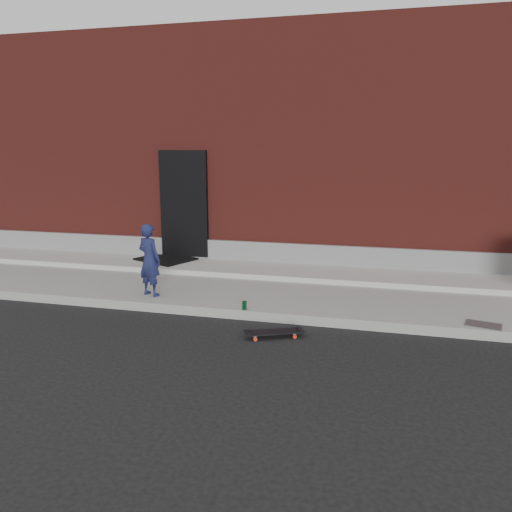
% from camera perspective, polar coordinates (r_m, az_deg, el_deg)
% --- Properties ---
extents(ground, '(80.00, 80.00, 0.00)m').
position_cam_1_polar(ground, '(7.56, 2.05, -7.63)').
color(ground, black).
rests_on(ground, ground).
extents(sidewalk, '(20.00, 3.00, 0.15)m').
position_cam_1_polar(sidewalk, '(8.94, 4.08, -3.99)').
color(sidewalk, gray).
rests_on(sidewalk, ground).
extents(apron, '(20.00, 1.20, 0.10)m').
position_cam_1_polar(apron, '(9.76, 5.02, -1.84)').
color(apron, '#959690').
rests_on(apron, sidewalk).
extents(building, '(20.00, 8.10, 5.00)m').
position_cam_1_polar(building, '(14.03, 8.27, 11.83)').
color(building, '#5C1E19').
rests_on(building, ground).
extents(child, '(0.51, 0.42, 1.21)m').
position_cam_1_polar(child, '(8.44, -12.08, -0.44)').
color(child, '#171B40').
rests_on(child, sidewalk).
extents(skateboard, '(0.81, 0.51, 0.09)m').
position_cam_1_polar(skateboard, '(6.97, 2.05, -8.72)').
color(skateboard, red).
rests_on(skateboard, ground).
extents(soda_can, '(0.10, 0.10, 0.13)m').
position_cam_1_polar(soda_can, '(7.64, -1.33, -5.68)').
color(soda_can, '#16723C').
rests_on(soda_can, sidewalk).
extents(doormat, '(1.35, 1.24, 0.03)m').
position_cam_1_polar(doormat, '(10.74, -10.28, -0.34)').
color(doormat, black).
rests_on(doormat, apron).
extents(utility_plate, '(0.52, 0.40, 0.01)m').
position_cam_1_polar(utility_plate, '(7.69, 24.56, -7.18)').
color(utility_plate, '#5B5B61').
rests_on(utility_plate, sidewalk).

